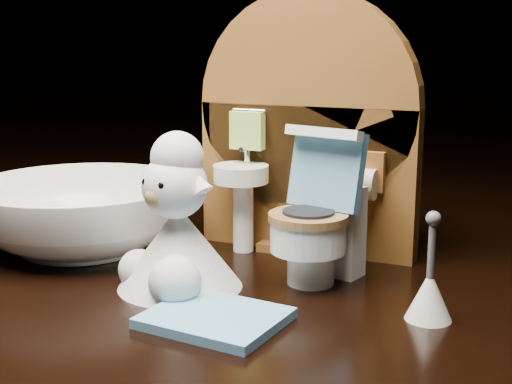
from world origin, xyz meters
TOP-DOWN VIEW (x-y plane):
  - backdrop_panel at (-0.00, 0.06)m, footprint 0.13×0.05m
  - toy_toilet at (0.02, 0.02)m, footprint 0.05×0.05m
  - bath_mat at (0.00, -0.06)m, footprint 0.06×0.05m
  - toilet_brush at (0.09, -0.01)m, footprint 0.02×0.02m
  - plush_lamb at (-0.04, -0.02)m, footprint 0.06×0.06m
  - ceramic_bowl at (-0.12, 0.01)m, footprint 0.15×0.15m

SIDE VIEW (x-z plane):
  - bath_mat at x=0.00m, z-range 0.00..0.00m
  - toilet_brush at x=0.09m, z-range -0.01..0.04m
  - ceramic_bowl at x=-0.12m, z-range 0.00..0.04m
  - plush_lamb at x=-0.04m, z-range -0.01..0.07m
  - toy_toilet at x=0.02m, z-range -0.01..0.07m
  - backdrop_panel at x=0.00m, z-range -0.01..0.14m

